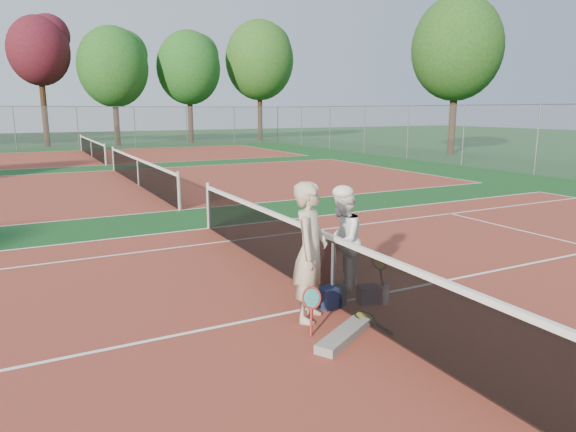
{
  "coord_description": "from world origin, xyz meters",
  "views": [
    {
      "loc": [
        -3.84,
        -5.96,
        2.78
      ],
      "look_at": [
        0.0,
        1.41,
        1.05
      ],
      "focal_mm": 32.0,
      "sensor_mm": 36.0,
      "label": 1
    }
  ],
  "objects_px": {
    "net_main": "(333,270)",
    "player_a": "(310,252)",
    "racket_red": "(311,310)",
    "sports_bag_navy": "(331,297)",
    "racket_black_held": "(379,272)",
    "water_bottle": "(386,295)",
    "sports_bag_purple": "(369,294)",
    "player_b": "(342,241)",
    "racket_spare": "(364,319)"
  },
  "relations": [
    {
      "from": "racket_black_held",
      "to": "racket_spare",
      "type": "xyz_separation_m",
      "value": [
        -0.99,
        -1.01,
        -0.21
      ]
    },
    {
      "from": "net_main",
      "to": "racket_spare",
      "type": "xyz_separation_m",
      "value": [
        -0.02,
        -0.81,
        -0.44
      ]
    },
    {
      "from": "net_main",
      "to": "player_a",
      "type": "height_order",
      "value": "player_a"
    },
    {
      "from": "racket_black_held",
      "to": "sports_bag_purple",
      "type": "relative_size",
      "value": 1.78
    },
    {
      "from": "racket_black_held",
      "to": "sports_bag_purple",
      "type": "height_order",
      "value": "racket_black_held"
    },
    {
      "from": "sports_bag_navy",
      "to": "player_b",
      "type": "bearing_deg",
      "value": 45.54
    },
    {
      "from": "racket_red",
      "to": "sports_bag_navy",
      "type": "height_order",
      "value": "racket_red"
    },
    {
      "from": "player_a",
      "to": "sports_bag_purple",
      "type": "distance_m",
      "value": 1.33
    },
    {
      "from": "racket_spare",
      "to": "player_a",
      "type": "bearing_deg",
      "value": 32.88
    },
    {
      "from": "racket_red",
      "to": "racket_black_held",
      "type": "height_order",
      "value": "racket_red"
    },
    {
      "from": "racket_red",
      "to": "water_bottle",
      "type": "distance_m",
      "value": 1.44
    },
    {
      "from": "player_a",
      "to": "sports_bag_purple",
      "type": "bearing_deg",
      "value": -41.55
    },
    {
      "from": "player_a",
      "to": "racket_black_held",
      "type": "distance_m",
      "value": 1.74
    },
    {
      "from": "racket_red",
      "to": "water_bottle",
      "type": "bearing_deg",
      "value": -47.43
    },
    {
      "from": "player_b",
      "to": "sports_bag_navy",
      "type": "bearing_deg",
      "value": 2.51
    },
    {
      "from": "racket_spare",
      "to": "player_b",
      "type": "bearing_deg",
      "value": -34.26
    },
    {
      "from": "sports_bag_navy",
      "to": "racket_spare",
      "type": "bearing_deg",
      "value": -85.71
    },
    {
      "from": "player_a",
      "to": "player_b",
      "type": "height_order",
      "value": "player_a"
    },
    {
      "from": "racket_red",
      "to": "racket_black_held",
      "type": "distance_m",
      "value": 1.92
    },
    {
      "from": "racket_red",
      "to": "player_b",
      "type": "bearing_deg",
      "value": -15.25
    },
    {
      "from": "racket_red",
      "to": "racket_black_held",
      "type": "bearing_deg",
      "value": -31.77
    },
    {
      "from": "racket_black_held",
      "to": "player_b",
      "type": "bearing_deg",
      "value": -52.1
    },
    {
      "from": "player_a",
      "to": "racket_spare",
      "type": "xyz_separation_m",
      "value": [
        0.54,
        -0.5,
        -0.86
      ]
    },
    {
      "from": "player_b",
      "to": "sports_bag_navy",
      "type": "height_order",
      "value": "player_b"
    },
    {
      "from": "player_b",
      "to": "water_bottle",
      "type": "height_order",
      "value": "player_b"
    },
    {
      "from": "racket_red",
      "to": "racket_spare",
      "type": "distance_m",
      "value": 0.77
    },
    {
      "from": "net_main",
      "to": "water_bottle",
      "type": "xyz_separation_m",
      "value": [
        0.67,
        -0.38,
        -0.36
      ]
    },
    {
      "from": "racket_black_held",
      "to": "water_bottle",
      "type": "relative_size",
      "value": 1.88
    },
    {
      "from": "sports_bag_navy",
      "to": "water_bottle",
      "type": "distance_m",
      "value": 0.8
    },
    {
      "from": "racket_spare",
      "to": "racket_red",
      "type": "bearing_deg",
      "value": 64.12
    },
    {
      "from": "net_main",
      "to": "sports_bag_navy",
      "type": "relative_size",
      "value": 29.55
    },
    {
      "from": "racket_red",
      "to": "water_bottle",
      "type": "relative_size",
      "value": 1.9
    },
    {
      "from": "player_b",
      "to": "racket_red",
      "type": "bearing_deg",
      "value": 0.17
    },
    {
      "from": "racket_red",
      "to": "sports_bag_navy",
      "type": "bearing_deg",
      "value": -17.17
    },
    {
      "from": "player_b",
      "to": "racket_red",
      "type": "relative_size",
      "value": 2.8
    },
    {
      "from": "net_main",
      "to": "player_b",
      "type": "height_order",
      "value": "player_b"
    },
    {
      "from": "racket_black_held",
      "to": "sports_bag_purple",
      "type": "distance_m",
      "value": 0.65
    },
    {
      "from": "racket_red",
      "to": "sports_bag_navy",
      "type": "xyz_separation_m",
      "value": [
        0.67,
        0.59,
        -0.14
      ]
    },
    {
      "from": "racket_spare",
      "to": "water_bottle",
      "type": "distance_m",
      "value": 0.81
    },
    {
      "from": "net_main",
      "to": "racket_black_held",
      "type": "distance_m",
      "value": 1.02
    },
    {
      "from": "player_b",
      "to": "racket_red",
      "type": "distance_m",
      "value": 1.7
    },
    {
      "from": "sports_bag_purple",
      "to": "player_a",
      "type": "bearing_deg",
      "value": -174.72
    },
    {
      "from": "player_b",
      "to": "racket_red",
      "type": "height_order",
      "value": "player_b"
    },
    {
      "from": "racket_black_held",
      "to": "sports_bag_purple",
      "type": "xyz_separation_m",
      "value": [
        -0.48,
        -0.41,
        -0.15
      ]
    },
    {
      "from": "net_main",
      "to": "sports_bag_purple",
      "type": "distance_m",
      "value": 0.66
    },
    {
      "from": "water_bottle",
      "to": "racket_spare",
      "type": "bearing_deg",
      "value": -148.39
    },
    {
      "from": "racket_black_held",
      "to": "water_bottle",
      "type": "distance_m",
      "value": 0.67
    },
    {
      "from": "net_main",
      "to": "sports_bag_purple",
      "type": "relative_size",
      "value": 34.67
    },
    {
      "from": "water_bottle",
      "to": "player_b",
      "type": "bearing_deg",
      "value": 105.5
    },
    {
      "from": "net_main",
      "to": "sports_bag_purple",
      "type": "bearing_deg",
      "value": -22.62
    }
  ]
}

